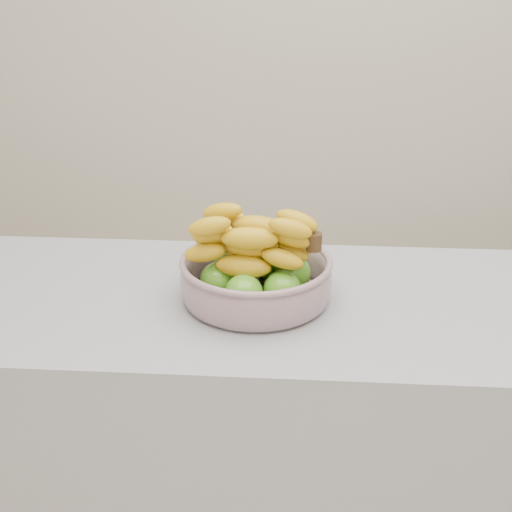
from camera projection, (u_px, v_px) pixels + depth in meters
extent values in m
cube|color=beige|center=(348.00, 0.00, 3.13)|extent=(4.00, 0.05, 2.70)
cube|color=gray|center=(368.00, 469.00, 1.70)|extent=(2.00, 0.60, 0.90)
cylinder|color=#92A3AF|center=(256.00, 296.00, 1.53)|extent=(0.28, 0.28, 0.01)
torus|color=#92A3AF|center=(256.00, 261.00, 1.49)|extent=(0.32, 0.32, 0.01)
sphere|color=#3F8E18|center=(244.00, 293.00, 1.44)|extent=(0.08, 0.08, 0.08)
sphere|color=#3F8E18|center=(282.00, 289.00, 1.46)|extent=(0.08, 0.08, 0.08)
sphere|color=#3F8E18|center=(293.00, 273.00, 1.52)|extent=(0.08, 0.08, 0.08)
sphere|color=#3F8E18|center=(267.00, 261.00, 1.58)|extent=(0.08, 0.08, 0.08)
sphere|color=#3F8E18|center=(232.00, 265.00, 1.56)|extent=(0.08, 0.08, 0.08)
sphere|color=#3F8E18|center=(219.00, 280.00, 1.49)|extent=(0.08, 0.08, 0.08)
ellipsoid|color=gold|center=(243.00, 266.00, 1.45)|extent=(0.21, 0.07, 0.05)
ellipsoid|color=gold|center=(251.00, 256.00, 1.49)|extent=(0.21, 0.09, 0.05)
ellipsoid|color=gold|center=(259.00, 247.00, 1.54)|extent=(0.21, 0.12, 0.05)
ellipsoid|color=gold|center=(252.00, 246.00, 1.45)|extent=(0.21, 0.06, 0.05)
ellipsoid|color=gold|center=(260.00, 236.00, 1.50)|extent=(0.20, 0.13, 0.05)
ellipsoid|color=gold|center=(259.00, 227.00, 1.46)|extent=(0.21, 0.09, 0.05)
ellipsoid|color=gold|center=(250.00, 239.00, 1.42)|extent=(0.20, 0.05, 0.05)
cylinder|color=#392512|center=(314.00, 242.00, 1.43)|extent=(0.03, 0.03, 0.04)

